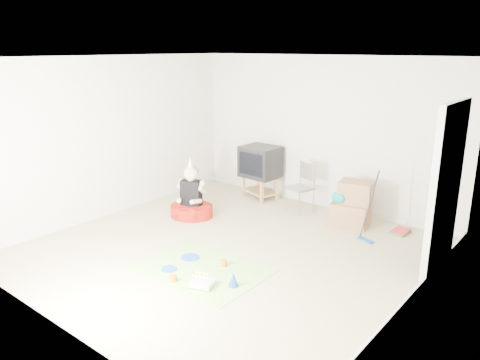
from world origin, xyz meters
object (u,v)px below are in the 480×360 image
Objects in this scene: folding_chair at (300,188)px; seated_woman at (192,204)px; birthday_cake at (202,284)px; tv_stand at (260,185)px; cardboard_boxes at (352,204)px; crt_tv at (260,162)px.

folding_chair is 0.83× the size of seated_woman.
birthday_cake is at bearing -42.49° from seated_woman.
birthday_cake is (1.77, -1.62, -0.19)m from seated_woman.
cardboard_boxes is at bearing -6.53° from tv_stand.
crt_tv is 0.64× the size of seated_woman.
tv_stand is at bearing 173.47° from cardboard_boxes.
tv_stand is at bearing 169.43° from folding_chair.
crt_tv is at bearing 0.00° from tv_stand.
crt_tv is 2.00m from cardboard_boxes.
seated_woman is (-1.25, -1.35, -0.19)m from folding_chair.
crt_tv is (0.00, 0.00, 0.45)m from tv_stand.
seated_woman reaches higher than crt_tv.
cardboard_boxes is (1.96, -0.22, -0.35)m from crt_tv.
cardboard_boxes is 2.59m from seated_woman.
folding_chair is (0.97, -0.18, -0.28)m from crt_tv.
crt_tv is at bearing 169.43° from folding_chair.
seated_woman reaches higher than cardboard_boxes.
seated_woman is 3.27× the size of birthday_cake.
seated_woman is at bearing -132.75° from folding_chair.
folding_chair is 2.72× the size of birthday_cake.
tv_stand is 0.87× the size of folding_chair.
cardboard_boxes reaches higher than tv_stand.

